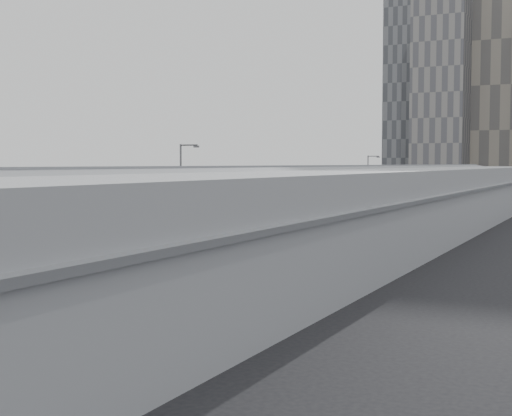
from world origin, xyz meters
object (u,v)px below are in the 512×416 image
Objects in this scene: bus_8 at (427,195)px; bus_4 at (308,218)px; bus_9 at (449,193)px; street_lamp_near at (183,186)px; bus_7 at (409,199)px; bus_5 at (354,210)px; bus_1 at (30,271)px; shipping_container at (383,198)px; bus_10 at (460,190)px; bus_2 at (163,243)px; bus_3 at (258,224)px; street_lamp_far at (369,178)px; bus_6 at (390,203)px; suv at (402,198)px.

bus_4 is at bearing -86.04° from bus_8.
street_lamp_near is at bearing -95.13° from bus_9.
bus_8 is (-0.23, 13.62, 0.02)m from bus_7.
bus_8 is at bearing 94.75° from bus_5.
shipping_container is (-7.47, 92.67, -0.20)m from bus_1.
bus_1 is at bearing -90.27° from bus_9.
bus_5 is 0.93× the size of bus_10.
bus_1 is 112.95m from bus_9.
bus_2 is at bearing -86.61° from bus_5.
bus_3 is 1.07× the size of bus_5.
bus_6 is at bearing -57.58° from street_lamp_far.
bus_8 is 1.00× the size of bus_10.
bus_5 is 0.99× the size of bus_9.
bus_8 is at bearing 51.91° from shipping_container.
bus_7 is (-0.00, 42.91, 0.13)m from bus_4.
bus_8 is (-0.75, 42.70, 0.12)m from bus_5.
bus_4 is (-0.26, 27.97, -0.07)m from bus_2.
bus_8 reaches higher than bus_10.
bus_6 is 26.28m from bus_8.
bus_2 is at bearing -73.30° from shipping_container.
shipping_container is at bearing 104.78° from bus_5.
bus_6 is at bearing 86.86° from bus_2.
shipping_container is at bearing -136.01° from bus_8.
street_lamp_far is at bearing -80.94° from suv.
bus_3 is 1.09× the size of bus_4.
bus_8 reaches higher than shipping_container.
bus_5 is at bearing -76.33° from street_lamp_far.
bus_3 is at bearing -72.42° from shipping_container.
bus_10 is at bearing 87.00° from bus_2.
shipping_container reaches higher than suv.
bus_7 is at bearing 91.33° from bus_4.
bus_4 is 40.83m from street_lamp_far.
shipping_container is (-7.40, -20.27, -0.33)m from bus_9.
bus_2 is at bearing -94.09° from bus_6.
bus_5 is at bearing -85.27° from bus_8.
bus_10 is 1.61× the size of street_lamp_far.
bus_1 is at bearing -87.67° from bus_4.
bus_6 is (0.65, 41.91, -0.04)m from bus_3.
bus_7 reaches higher than bus_4.
bus_2 is 41.81m from bus_5.
bus_7 reaches higher than bus_9.
bus_1 is at bearing -79.21° from suv.
bus_2 is 1.54× the size of street_lamp_far.
bus_10 is at bearing 87.98° from bus_1.
street_lamp_near reaches higher than bus_1.
bus_5 is 37.89m from shipping_container.
bus_1 is at bearing -85.36° from street_lamp_far.
bus_10 is at bearing 92.54° from bus_8.
bus_2 is at bearing -87.44° from bus_7.
bus_5 is (-0.22, 55.48, 0.09)m from bus_1.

